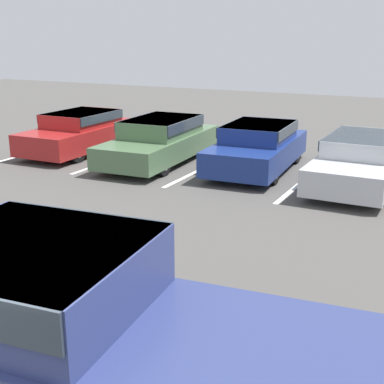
{
  "coord_description": "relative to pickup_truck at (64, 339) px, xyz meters",
  "views": [
    {
      "loc": [
        3.87,
        -2.62,
        3.54
      ],
      "look_at": [
        -0.04,
        4.99,
        1.0
      ],
      "focal_mm": 50.0,
      "sensor_mm": 36.0,
      "label": 1
    }
  ],
  "objects": [
    {
      "name": "stall_stripe_a",
      "position": [
        -8.84,
        9.82,
        -0.87
      ],
      "size": [
        0.12,
        4.93,
        0.01
      ],
      "primitive_type": "cube",
      "color": "white",
      "rests_on": "ground_plane"
    },
    {
      "name": "stall_stripe_b",
      "position": [
        -6.04,
        9.82,
        -0.87
      ],
      "size": [
        0.12,
        4.93,
        0.01
      ],
      "primitive_type": "cube",
      "color": "white",
      "rests_on": "ground_plane"
    },
    {
      "name": "stall_stripe_c",
      "position": [
        -3.24,
        9.82,
        -0.87
      ],
      "size": [
        0.12,
        4.93,
        0.01
      ],
      "primitive_type": "cube",
      "color": "white",
      "rests_on": "ground_plane"
    },
    {
      "name": "stall_stripe_d",
      "position": [
        -0.44,
        9.82,
        -0.87
      ],
      "size": [
        0.12,
        4.93,
        0.01
      ],
      "primitive_type": "cube",
      "color": "white",
      "rests_on": "ground_plane"
    },
    {
      "name": "pickup_truck",
      "position": [
        0.0,
        0.0,
        0.0
      ],
      "size": [
        5.73,
        2.58,
        1.78
      ],
      "rotation": [
        0.0,
        0.0,
        0.1
      ],
      "color": "navy",
      "rests_on": "ground_plane"
    },
    {
      "name": "parked_sedan_a",
      "position": [
        -7.56,
        9.74,
        -0.22
      ],
      "size": [
        1.86,
        4.25,
        1.24
      ],
      "rotation": [
        0.0,
        0.0,
        -1.55
      ],
      "color": "maroon",
      "rests_on": "ground_plane"
    },
    {
      "name": "parked_sedan_b",
      "position": [
        -4.68,
        9.68,
        -0.21
      ],
      "size": [
        2.04,
        4.77,
        1.25
      ],
      "rotation": [
        0.0,
        0.0,
        -1.51
      ],
      "color": "#4C6B47",
      "rests_on": "ground_plane"
    },
    {
      "name": "parked_sedan_c",
      "position": [
        -1.88,
        10.06,
        -0.21
      ],
      "size": [
        2.06,
        4.31,
        1.25
      ],
      "rotation": [
        0.0,
        0.0,
        -1.5
      ],
      "color": "navy",
      "rests_on": "ground_plane"
    },
    {
      "name": "parked_sedan_d",
      "position": [
        0.87,
        9.92,
        -0.24
      ],
      "size": [
        1.77,
        4.78,
        1.19
      ],
      "rotation": [
        0.0,
        0.0,
        -1.57
      ],
      "color": "#B7BABF",
      "rests_on": "ground_plane"
    }
  ]
}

